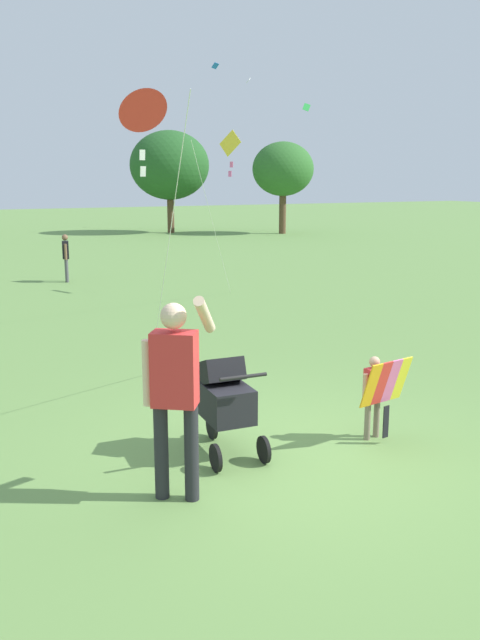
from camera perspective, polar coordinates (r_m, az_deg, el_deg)
The scene contains 7 objects.
ground_plane at distance 6.98m, azimuth 4.36°, elevation -11.76°, with size 120.00×120.00×0.00m, color #668E47.
child_with_butterfly_kite at distance 7.37m, azimuth 11.69°, elevation -5.84°, with size 0.63×0.39×0.95m.
person_adult_flyer at distance 5.79m, azimuth -5.61°, elevation -5.44°, with size 0.72×0.49×1.87m.
stroller at distance 6.89m, azimuth -1.31°, elevation -6.65°, with size 0.58×1.10×1.03m.
kite_adult_black at distance 9.49m, azimuth -8.36°, elevation 17.25°, with size 1.17×3.93×4.02m.
kite_green_novelty at distance 16.31m, azimuth -0.97°, elevation 14.33°, with size 2.48×3.56×3.98m.
person_kid_running at distance 18.99m, azimuth -14.78°, elevation 5.52°, with size 0.23×0.42×1.32m.
Camera 1 is at (-3.31, -5.46, 2.82)m, focal length 37.14 mm.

